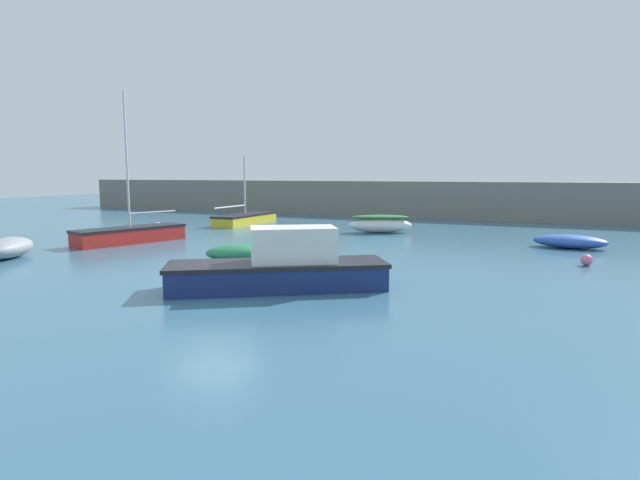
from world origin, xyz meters
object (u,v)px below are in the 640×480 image
(open_tender_yellow, at_px, (7,248))
(mooring_buoy_yellow, at_px, (325,239))
(rowboat_white_midwater, at_px, (570,241))
(motorboat_grey_hull, at_px, (282,267))
(fishing_dinghy_green, at_px, (236,252))
(rowboat_with_red_cover, at_px, (380,224))
(mooring_buoy_white, at_px, (159,227))
(mooring_buoy_pink, at_px, (587,260))
(sailboat_short_mast, at_px, (245,219))
(sailboat_tall_mast, at_px, (130,234))

(open_tender_yellow, bearing_deg, mooring_buoy_yellow, -72.99)
(rowboat_white_midwater, height_order, motorboat_grey_hull, motorboat_grey_hull)
(open_tender_yellow, bearing_deg, fishing_dinghy_green, -95.72)
(rowboat_with_red_cover, relative_size, fishing_dinghy_green, 1.50)
(rowboat_white_midwater, bearing_deg, mooring_buoy_white, 11.31)
(mooring_buoy_pink, bearing_deg, rowboat_with_red_cover, 145.63)
(sailboat_short_mast, bearing_deg, rowboat_white_midwater, -98.83)
(mooring_buoy_white, bearing_deg, open_tender_yellow, -84.77)
(motorboat_grey_hull, distance_m, mooring_buoy_pink, 11.50)
(sailboat_tall_mast, height_order, mooring_buoy_white, sailboat_tall_mast)
(fishing_dinghy_green, relative_size, mooring_buoy_white, 4.54)
(sailboat_tall_mast, relative_size, fishing_dinghy_green, 2.86)
(rowboat_with_red_cover, xyz_separation_m, motorboat_grey_hull, (1.56, -14.64, 0.13))
(sailboat_short_mast, xyz_separation_m, mooring_buoy_white, (-2.25, -5.74, -0.10))
(rowboat_with_red_cover, xyz_separation_m, sailboat_short_mast, (-9.66, 0.98, -0.14))
(sailboat_short_mast, height_order, rowboat_white_midwater, sailboat_short_mast)
(sailboat_short_mast, xyz_separation_m, mooring_buoy_yellow, (8.40, -6.00, -0.19))
(fishing_dinghy_green, height_order, mooring_buoy_pink, fishing_dinghy_green)
(rowboat_with_red_cover, distance_m, open_tender_yellow, 18.10)
(rowboat_with_red_cover, distance_m, mooring_buoy_yellow, 5.19)
(motorboat_grey_hull, xyz_separation_m, open_tender_yellow, (-12.59, 0.28, -0.24))
(open_tender_yellow, bearing_deg, rowboat_white_midwater, -86.23)
(sailboat_tall_mast, bearing_deg, sailboat_short_mast, -164.89)
(mooring_buoy_yellow, bearing_deg, mooring_buoy_white, 178.61)
(rowboat_white_midwater, distance_m, sailboat_tall_mast, 20.64)
(open_tender_yellow, distance_m, mooring_buoy_yellow, 13.51)
(motorboat_grey_hull, xyz_separation_m, mooring_buoy_pink, (8.42, 7.82, -0.44))
(fishing_dinghy_green, relative_size, mooring_buoy_yellow, 6.73)
(rowboat_white_midwater, xyz_separation_m, motorboat_grey_hull, (-8.06, -12.42, 0.35))
(rowboat_white_midwater, height_order, sailboat_tall_mast, sailboat_tall_mast)
(rowboat_with_red_cover, bearing_deg, fishing_dinghy_green, 53.68)
(mooring_buoy_pink, bearing_deg, motorboat_grey_hull, -137.12)
(fishing_dinghy_green, bearing_deg, mooring_buoy_yellow, 35.05)
(sailboat_tall_mast, xyz_separation_m, mooring_buoy_white, (-2.02, 4.22, -0.15))
(rowboat_with_red_cover, bearing_deg, sailboat_short_mast, -29.81)
(mooring_buoy_pink, bearing_deg, sailboat_short_mast, 158.34)
(rowboat_with_red_cover, bearing_deg, rowboat_white_midwater, 142.97)
(sailboat_short_mast, height_order, mooring_buoy_pink, sailboat_short_mast)
(rowboat_with_red_cover, height_order, fishing_dinghy_green, rowboat_with_red_cover)
(mooring_buoy_yellow, bearing_deg, sailboat_short_mast, 144.44)
(rowboat_white_midwater, bearing_deg, rowboat_with_red_cover, -8.44)
(rowboat_with_red_cover, relative_size, open_tender_yellow, 1.19)
(sailboat_tall_mast, relative_size, mooring_buoy_yellow, 19.26)
(motorboat_grey_hull, xyz_separation_m, mooring_buoy_yellow, (-2.82, 9.61, -0.46))
(motorboat_grey_hull, relative_size, mooring_buoy_white, 11.38)
(motorboat_grey_hull, distance_m, open_tender_yellow, 12.59)
(fishing_dinghy_green, bearing_deg, sailboat_tall_mast, 120.32)
(sailboat_short_mast, xyz_separation_m, sailboat_tall_mast, (-0.23, -9.96, 0.06))
(mooring_buoy_pink, xyz_separation_m, mooring_buoy_white, (-21.88, 2.05, 0.07))
(sailboat_tall_mast, xyz_separation_m, mooring_buoy_yellow, (8.62, 3.96, -0.24))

